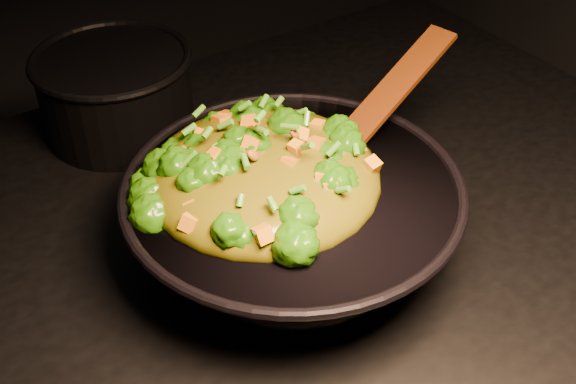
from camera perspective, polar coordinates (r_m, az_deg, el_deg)
wok at (r=0.87m, az=0.36°, el=-2.37°), size 0.40×0.40×0.11m
stir_fry at (r=0.82m, az=-2.02°, el=3.51°), size 0.29×0.29×0.09m
spatula at (r=0.91m, az=7.60°, el=7.23°), size 0.25×0.10×0.11m
back_pot at (r=1.12m, az=-13.41°, el=7.62°), size 0.30×0.30×0.13m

